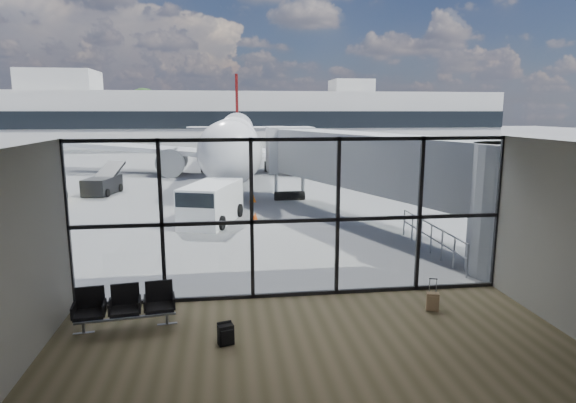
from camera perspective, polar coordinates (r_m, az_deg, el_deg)
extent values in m
plane|color=slate|center=(53.12, -5.54, 5.00)|extent=(220.00, 220.00, 0.00)
cube|color=brown|center=(10.42, 4.24, -19.18)|extent=(12.00, 8.00, 0.01)
cube|color=silver|center=(9.07, 4.63, 6.31)|extent=(12.00, 8.00, 0.02)
cube|color=#B5B5B0|center=(5.97, 12.89, -19.04)|extent=(12.00, 0.02, 4.50)
cube|color=white|center=(13.30, 0.85, -2.08)|extent=(12.00, 0.04, 4.50)
cube|color=black|center=(13.95, 0.83, -10.89)|extent=(12.00, 0.12, 0.10)
cube|color=black|center=(13.31, 0.85, -2.29)|extent=(12.00, 0.12, 0.10)
cube|color=black|center=(13.00, 0.88, 7.38)|extent=(12.00, 0.12, 0.10)
cube|color=black|center=(13.78, -24.68, -2.62)|extent=(0.10, 0.12, 4.50)
cube|color=black|center=(13.27, -14.73, -2.47)|extent=(0.10, 0.12, 4.50)
cube|color=black|center=(13.18, -4.32, -2.23)|extent=(0.10, 0.12, 4.50)
cube|color=black|center=(13.53, 5.89, -1.92)|extent=(0.10, 0.12, 4.50)
cube|color=black|center=(14.27, 15.30, -1.59)|extent=(0.10, 0.12, 4.50)
cube|color=black|center=(15.36, 23.58, -1.25)|extent=(0.10, 0.12, 4.50)
cylinder|color=#949699|center=(16.85, 25.30, -0.92)|extent=(2.80, 2.80, 4.20)
cube|color=#949699|center=(21.92, 9.61, 4.79)|extent=(7.45, 14.81, 2.40)
cube|color=#949699|center=(28.18, 0.19, 6.20)|extent=(2.60, 2.20, 2.60)
cylinder|color=gray|center=(28.32, -1.42, 1.95)|extent=(0.20, 0.20, 1.80)
cylinder|color=gray|center=(28.54, 1.78, 2.01)|extent=(0.20, 0.20, 1.80)
cylinder|color=black|center=(28.52, 0.18, 0.69)|extent=(1.80, 0.56, 0.56)
cylinder|color=gray|center=(16.24, 20.47, -6.61)|extent=(0.06, 0.06, 1.10)
cylinder|color=gray|center=(17.01, 19.05, -5.76)|extent=(0.06, 0.06, 1.10)
cylinder|color=gray|center=(17.78, 17.76, -4.97)|extent=(0.06, 0.06, 1.10)
cylinder|color=gray|center=(18.57, 16.58, -4.25)|extent=(0.06, 0.06, 1.10)
cylinder|color=gray|center=(19.36, 15.50, -3.59)|extent=(0.06, 0.06, 1.10)
cylinder|color=gray|center=(20.17, 14.51, -2.98)|extent=(0.06, 0.06, 1.10)
cylinder|color=gray|center=(20.98, 13.59, -2.41)|extent=(0.06, 0.06, 1.10)
cylinder|color=gray|center=(18.44, 16.67, -2.66)|extent=(0.06, 5.40, 0.06)
cylinder|color=gray|center=(18.55, 16.59, -4.10)|extent=(0.06, 5.40, 0.06)
cube|color=silver|center=(74.87, -6.24, 9.68)|extent=(80.00, 12.00, 8.00)
cube|color=black|center=(68.77, -6.11, 9.60)|extent=(80.00, 0.20, 2.40)
cube|color=silver|center=(78.43, -25.40, 12.80)|extent=(10.00, 8.00, 3.00)
cube|color=silver|center=(77.53, 7.48, 13.38)|extent=(6.00, 6.00, 2.00)
cylinder|color=#382619|center=(90.42, -27.96, 7.21)|extent=(0.50, 0.50, 3.42)
sphere|color=black|center=(90.35, -28.20, 9.85)|extent=(6.27, 6.27, 6.27)
cylinder|color=#382619|center=(88.55, -24.27, 7.23)|extent=(0.50, 0.50, 2.70)
sphere|color=black|center=(88.47, -24.44, 9.36)|extent=(4.95, 4.95, 4.95)
cylinder|color=#382619|center=(87.03, -20.47, 7.57)|extent=(0.50, 0.50, 3.06)
sphere|color=black|center=(86.95, -20.63, 10.03)|extent=(5.61, 5.61, 5.61)
cylinder|color=#382619|center=(85.91, -16.54, 7.89)|extent=(0.50, 0.50, 3.42)
sphere|color=black|center=(85.84, -16.68, 10.68)|extent=(6.27, 6.27, 6.27)
cube|color=gray|center=(12.55, -18.67, -12.99)|extent=(2.35, 0.39, 0.04)
cube|color=black|center=(12.56, -22.46, -12.22)|extent=(0.74, 0.70, 0.09)
cube|color=black|center=(12.74, -22.38, -10.55)|extent=(0.67, 0.16, 0.59)
cube|color=black|center=(12.47, -18.73, -12.13)|extent=(0.74, 0.70, 0.09)
cube|color=black|center=(12.65, -18.72, -10.45)|extent=(0.67, 0.16, 0.59)
cube|color=black|center=(12.44, -14.96, -11.99)|extent=(0.74, 0.70, 0.09)
cube|color=black|center=(12.61, -15.03, -10.30)|extent=(0.67, 0.16, 0.59)
cylinder|color=gray|center=(12.71, -23.09, -13.64)|extent=(0.06, 0.06, 0.27)
cylinder|color=gray|center=(12.57, -14.13, -13.37)|extent=(0.06, 0.06, 0.27)
cube|color=black|center=(11.30, -7.39, -15.39)|extent=(0.39, 0.30, 0.47)
cube|color=black|center=(11.19, -7.20, -15.66)|extent=(0.29, 0.14, 0.32)
cylinder|color=black|center=(11.29, -7.57, -14.09)|extent=(0.33, 0.17, 0.09)
cube|color=#8A6D4D|center=(13.47, 16.75, -11.28)|extent=(0.36, 0.28, 0.47)
cube|color=#8A6D4D|center=(13.37, 16.80, -11.45)|extent=(0.26, 0.11, 0.35)
cylinder|color=gray|center=(13.40, 16.43, -9.53)|extent=(0.02, 0.02, 0.39)
cylinder|color=gray|center=(13.42, 17.18, -9.54)|extent=(0.02, 0.02, 0.39)
cube|color=black|center=(13.35, 16.85, -8.76)|extent=(0.21, 0.09, 0.02)
cylinder|color=black|center=(13.62, 16.28, -12.03)|extent=(0.04, 0.06, 0.05)
cylinder|color=black|center=(13.65, 17.03, -12.04)|extent=(0.04, 0.06, 0.05)
cylinder|color=white|center=(41.37, -6.33, 7.46)|extent=(4.89, 29.46, 3.62)
sphere|color=white|center=(26.75, -6.93, 5.75)|extent=(3.62, 3.62, 3.62)
cone|color=white|center=(58.45, -6.01, 8.67)|extent=(3.87, 6.02, 3.62)
cube|color=black|center=(27.30, -6.92, 6.87)|extent=(2.20, 1.27, 0.49)
cube|color=white|center=(43.37, -17.38, 6.09)|extent=(14.90, 8.25, 1.16)
cylinder|color=black|center=(40.96, -13.45, 4.67)|extent=(2.20, 3.41, 2.05)
cube|color=white|center=(58.09, -9.14, 8.68)|extent=(5.65, 3.05, 0.18)
cube|color=white|center=(43.05, 4.92, 6.50)|extent=(15.02, 7.12, 1.16)
cylinder|color=black|center=(40.75, 0.89, 4.93)|extent=(2.20, 3.41, 2.05)
cube|color=white|center=(58.00, -2.89, 8.79)|extent=(5.59, 2.62, 0.18)
cube|color=#4C0B0A|center=(58.44, -6.07, 11.83)|extent=(0.46, 3.72, 5.87)
cylinder|color=gray|center=(28.96, -6.72, 1.64)|extent=(0.20, 0.20, 1.37)
cylinder|color=black|center=(29.01, -6.70, 0.97)|extent=(0.27, 0.69, 0.68)
cylinder|color=black|center=(42.21, -9.97, 4.03)|extent=(0.48, 0.96, 0.94)
cylinder|color=black|center=(42.10, -2.51, 4.17)|extent=(0.48, 0.96, 0.94)
cube|color=white|center=(22.95, -9.05, -0.17)|extent=(3.10, 4.63, 1.85)
cube|color=black|center=(21.41, -10.50, 0.39)|extent=(2.02, 1.61, 0.65)
cylinder|color=black|center=(22.14, -12.48, -2.28)|extent=(0.42, 0.69, 0.65)
cylinder|color=black|center=(21.49, -7.92, -2.52)|extent=(0.42, 0.69, 0.65)
cylinder|color=black|center=(24.66, -9.96, -0.87)|extent=(0.42, 0.69, 0.65)
cylinder|color=black|center=(24.08, -5.82, -1.05)|extent=(0.42, 0.69, 0.65)
cube|color=black|center=(32.67, -21.15, 1.80)|extent=(1.98, 3.30, 1.03)
cube|color=black|center=(33.70, -20.39, 3.43)|extent=(1.68, 2.75, 1.06)
cylinder|color=black|center=(32.10, -23.02, 0.97)|extent=(0.30, 0.54, 0.52)
cylinder|color=black|center=(31.50, -20.66, 0.96)|extent=(0.30, 0.54, 0.52)
cylinder|color=black|center=(33.94, -21.53, 1.56)|extent=(0.30, 0.54, 0.52)
cylinder|color=black|center=(33.37, -19.27, 1.56)|extent=(0.30, 0.54, 0.52)
cube|color=gold|center=(31.23, -26.51, 0.81)|extent=(2.14, 3.08, 0.80)
cube|color=gray|center=(31.86, -26.51, 3.08)|extent=(1.83, 2.51, 1.49)
cylinder|color=black|center=(30.40, -28.20, -0.02)|extent=(0.29, 0.47, 0.44)
cylinder|color=black|center=(30.18, -25.19, 0.16)|extent=(0.29, 0.47, 0.44)
cylinder|color=black|center=(32.36, -27.67, 0.60)|extent=(0.29, 0.47, 0.44)
cylinder|color=black|center=(32.15, -24.84, 0.78)|extent=(0.29, 0.47, 0.44)
cube|color=#D8460B|center=(22.78, -3.90, -2.50)|extent=(0.36, 0.36, 0.03)
cone|color=#D8460B|center=(22.72, -3.91, -1.89)|extent=(0.34, 0.34, 0.52)
cube|color=orange|center=(28.01, -4.21, -0.01)|extent=(0.40, 0.40, 0.03)
cone|color=orange|center=(27.96, -4.21, 0.53)|extent=(0.38, 0.38, 0.57)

